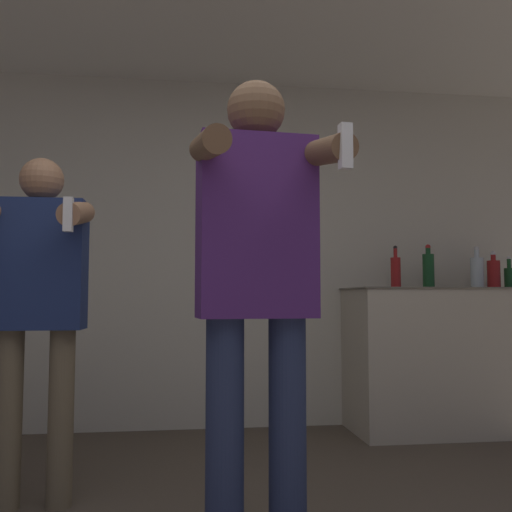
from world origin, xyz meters
name	(u,v)px	position (x,y,z in m)	size (l,w,h in m)	color
wall_back	(202,252)	(0.00, 2.72, 1.27)	(7.00, 0.06, 2.55)	beige
counter	(442,359)	(1.68, 2.38, 0.50)	(1.31, 0.65, 1.01)	#BCB29E
bottle_green_wine	(477,271)	(1.99, 2.42, 1.13)	(0.09, 0.09, 0.30)	silver
bottle_dark_rum	(428,270)	(1.62, 2.42, 1.14)	(0.08, 0.08, 0.31)	#194723
bottle_red_label	(494,273)	(2.12, 2.42, 1.12)	(0.09, 0.09, 0.27)	maroon
bottle_brown_liquor	(396,271)	(1.37, 2.42, 1.13)	(0.07, 0.07, 0.30)	maroon
bottle_short_whiskey	(509,276)	(2.24, 2.42, 1.09)	(0.07, 0.07, 0.24)	#194723
person_woman_foreground	(257,276)	(0.11, 0.52, 1.01)	(0.51, 0.52, 1.72)	navy
person_man_side	(38,289)	(-0.80, 1.23, 0.98)	(0.49, 0.48, 1.58)	#75664C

